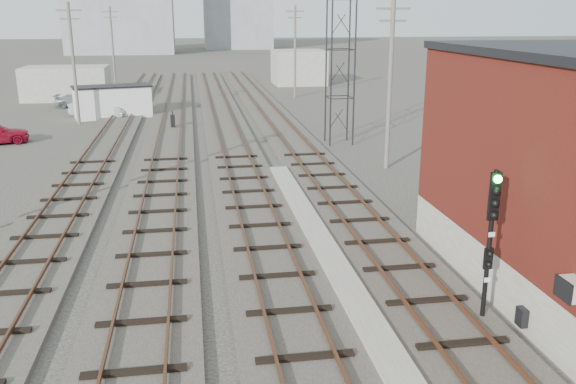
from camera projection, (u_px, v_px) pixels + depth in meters
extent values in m
plane|color=#282621|center=(230.00, 96.00, 62.84)|extent=(320.00, 320.00, 0.00)
cube|color=#332D28|center=(284.00, 132.00, 43.28)|extent=(3.20, 90.00, 0.20)
cube|color=#4C2816|center=(274.00, 129.00, 43.11)|extent=(0.07, 90.00, 0.12)
cube|color=#4C2816|center=(294.00, 128.00, 43.33)|extent=(0.07, 90.00, 0.12)
cube|color=#332D28|center=(228.00, 133.00, 42.68)|extent=(3.20, 90.00, 0.20)
cube|color=#4C2816|center=(217.00, 130.00, 42.51)|extent=(0.07, 90.00, 0.12)
cube|color=#4C2816|center=(238.00, 130.00, 42.72)|extent=(0.07, 90.00, 0.12)
cube|color=#332D28|center=(170.00, 135.00, 42.08)|extent=(3.20, 90.00, 0.20)
cube|color=#4C2816|center=(159.00, 132.00, 41.91)|extent=(0.07, 90.00, 0.12)
cube|color=#4C2816|center=(180.00, 131.00, 42.12)|extent=(0.07, 90.00, 0.12)
cube|color=#332D28|center=(110.00, 137.00, 41.48)|extent=(3.20, 90.00, 0.20)
cube|color=#4C2816|center=(99.00, 134.00, 41.31)|extent=(0.07, 90.00, 0.12)
cube|color=#4C2816|center=(121.00, 133.00, 41.52)|extent=(0.07, 90.00, 0.12)
cube|color=gray|center=(340.00, 277.00, 19.28)|extent=(0.90, 28.00, 0.26)
cube|color=beige|center=(572.00, 289.00, 13.56)|extent=(0.45, 0.62, 0.45)
cube|color=black|center=(522.00, 317.00, 15.97)|extent=(0.20, 0.35, 0.50)
cylinder|color=black|center=(332.00, 25.00, 37.04)|extent=(0.10, 0.10, 15.00)
cylinder|color=black|center=(356.00, 25.00, 37.27)|extent=(0.10, 0.10, 15.00)
cylinder|color=black|center=(327.00, 25.00, 38.46)|extent=(0.10, 0.10, 15.00)
cylinder|color=black|center=(350.00, 24.00, 38.69)|extent=(0.10, 0.10, 15.00)
cylinder|color=#595147|center=(74.00, 65.00, 45.48)|extent=(0.24, 0.24, 9.00)
cube|color=#595147|center=(68.00, 10.00, 44.38)|extent=(1.80, 0.12, 0.12)
cube|color=#595147|center=(69.00, 19.00, 44.55)|extent=(1.40, 0.12, 0.12)
cylinder|color=#595147|center=(113.00, 47.00, 69.18)|extent=(0.24, 0.24, 9.00)
cube|color=#595147|center=(110.00, 12.00, 68.08)|extent=(1.80, 0.12, 0.12)
cube|color=#595147|center=(110.00, 17.00, 68.25)|extent=(1.40, 0.12, 0.12)
cylinder|color=#595147|center=(390.00, 86.00, 32.22)|extent=(0.24, 0.24, 9.00)
cube|color=#595147|center=(393.00, 9.00, 31.13)|extent=(1.80, 0.12, 0.12)
cube|color=#595147|center=(393.00, 21.00, 31.29)|extent=(1.40, 0.12, 0.12)
cylinder|color=#595147|center=(295.00, 52.00, 60.66)|extent=(0.24, 0.24, 9.00)
cube|color=#595147|center=(295.00, 11.00, 59.56)|extent=(1.80, 0.12, 0.12)
cube|color=#595147|center=(295.00, 18.00, 59.73)|extent=(1.40, 0.12, 0.12)
cube|color=gray|center=(67.00, 83.00, 59.99)|extent=(8.00, 5.00, 3.20)
cube|color=gray|center=(299.00, 67.00, 73.11)|extent=(6.00, 6.00, 4.00)
cube|color=gray|center=(482.00, 320.00, 16.73)|extent=(0.40, 0.40, 0.10)
cylinder|color=black|center=(489.00, 249.00, 16.13)|extent=(0.13, 0.13, 4.32)
cube|color=black|center=(494.00, 196.00, 15.71)|extent=(0.28, 0.10, 1.29)
sphere|color=#0CE533|center=(498.00, 179.00, 15.49)|extent=(0.22, 0.22, 0.22)
sphere|color=black|center=(497.00, 191.00, 15.58)|extent=(0.22, 0.22, 0.22)
sphere|color=black|center=(495.00, 203.00, 15.67)|extent=(0.22, 0.22, 0.22)
sphere|color=black|center=(494.00, 215.00, 15.76)|extent=(0.22, 0.22, 0.22)
cube|color=black|center=(488.00, 258.00, 16.19)|extent=(0.24, 0.09, 0.59)
cube|color=white|center=(492.00, 235.00, 15.94)|extent=(0.17, 0.02, 0.13)
cube|color=white|center=(487.00, 280.00, 16.30)|extent=(0.17, 0.02, 0.13)
cube|color=black|center=(173.00, 122.00, 44.36)|extent=(0.34, 0.34, 1.01)
cylinder|color=black|center=(172.00, 113.00, 44.17)|extent=(0.08, 0.08, 0.30)
cube|color=silver|center=(113.00, 102.00, 49.62)|extent=(6.37, 3.86, 2.48)
cube|color=black|center=(111.00, 86.00, 49.26)|extent=(6.61, 4.11, 0.12)
imported|color=#93979A|center=(99.00, 108.00, 49.73)|extent=(5.08, 3.23, 1.58)
imported|color=gray|center=(78.00, 101.00, 55.06)|extent=(4.19, 2.11, 1.17)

